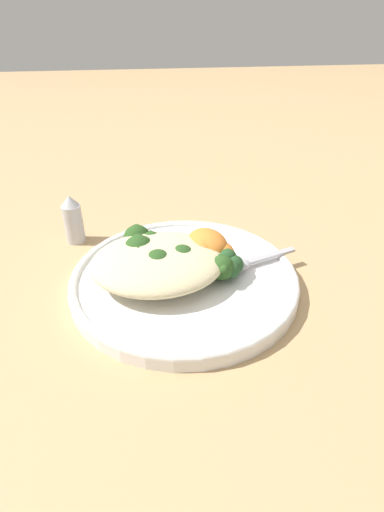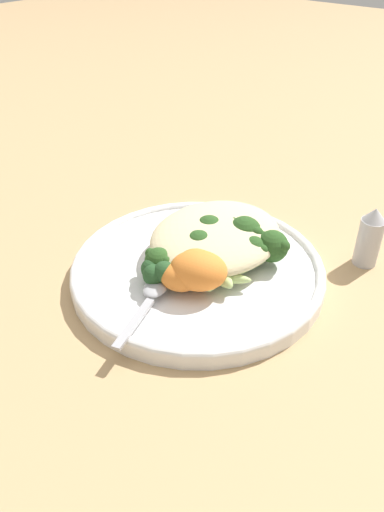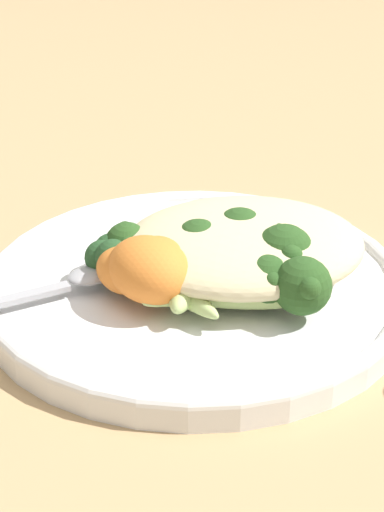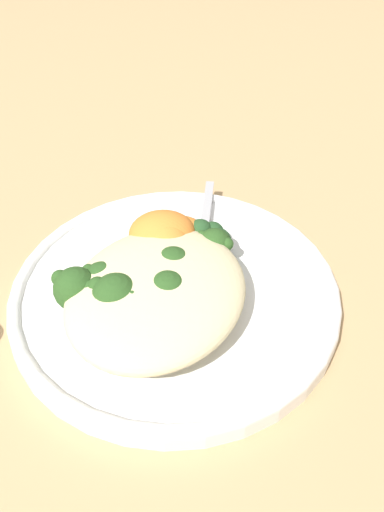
{
  "view_description": "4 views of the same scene",
  "coord_description": "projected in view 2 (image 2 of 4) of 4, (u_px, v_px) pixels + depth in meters",
  "views": [
    {
      "loc": [
        -0.06,
        -0.43,
        0.32
      ],
      "look_at": [
        -0.0,
        -0.01,
        0.05
      ],
      "focal_mm": 28.0,
      "sensor_mm": 36.0,
      "label": 1
    },
    {
      "loc": [
        0.36,
        0.3,
        0.37
      ],
      "look_at": [
        0.01,
        0.01,
        0.04
      ],
      "focal_mm": 35.0,
      "sensor_mm": 36.0,
      "label": 2
    },
    {
      "loc": [
        0.08,
        0.52,
        0.31
      ],
      "look_at": [
        -0.01,
        -0.01,
        0.03
      ],
      "focal_mm": 60.0,
      "sensor_mm": 36.0,
      "label": 3
    },
    {
      "loc": [
        -0.3,
        -0.15,
        0.34
      ],
      "look_at": [
        -0.01,
        -0.02,
        0.06
      ],
      "focal_mm": 35.0,
      "sensor_mm": 36.0,
      "label": 4
    }
  ],
  "objects": [
    {
      "name": "spoon",
      "position": [
        152.0,
        297.0,
        0.53
      ],
      "size": [
        0.11,
        0.05,
        0.01
      ],
      "rotation": [
        0.0,
        0.0,
        6.6
      ],
      "color": "#A3A3A8",
      "rests_on": "plate"
    },
    {
      "name": "broccoli_stalk_4",
      "position": [
        201.0,
        251.0,
        0.57
      ],
      "size": [
        0.06,
        0.1,
        0.04
      ],
      "rotation": [
        0.0,
        0.0,
        4.37
      ],
      "color": "#ADC675",
      "rests_on": "plate"
    },
    {
      "name": "sweet_potato_chunk_0",
      "position": [
        199.0,
        268.0,
        0.54
      ],
      "size": [
        0.05,
        0.06,
        0.04
      ],
      "primitive_type": "ellipsoid",
      "rotation": [
        0.0,
        0.0,
        1.42
      ],
      "color": "orange",
      "rests_on": "plate"
    },
    {
      "name": "broccoli_stalk_5",
      "position": [
        191.0,
        250.0,
        0.58
      ],
      "size": [
        0.04,
        0.1,
        0.03
      ],
      "rotation": [
        0.0,
        0.0,
        4.48
      ],
      "color": "#ADC675",
      "rests_on": "plate"
    },
    {
      "name": "kale_tuft",
      "position": [
        160.0,
        269.0,
        0.55
      ],
      "size": [
        0.04,
        0.04,
        0.03
      ],
      "color": "#234723",
      "rests_on": "plate"
    },
    {
      "name": "broccoli_stalk_2",
      "position": [
        241.0,
        240.0,
        0.59
      ],
      "size": [
        0.12,
        0.06,
        0.04
      ],
      "rotation": [
        0.0,
        0.0,
        3.38
      ],
      "color": "#ADC675",
      "rests_on": "plate"
    },
    {
      "name": "quinoa_mound",
      "position": [
        214.0,
        235.0,
        0.6
      ],
      "size": [
        0.17,
        0.15,
        0.04
      ],
      "primitive_type": "ellipsoid",
      "color": "beige",
      "rests_on": "plate"
    },
    {
      "name": "broccoli_stalk_1",
      "position": [
        248.0,
        254.0,
        0.57
      ],
      "size": [
        0.09,
        0.04,
        0.03
      ],
      "rotation": [
        0.0,
        0.0,
        3.01
      ],
      "color": "#ADC675",
      "rests_on": "plate"
    },
    {
      "name": "broccoli_stalk_3",
      "position": [
        210.0,
        236.0,
        0.6
      ],
      "size": [
        0.08,
        0.09,
        0.04
      ],
      "rotation": [
        0.0,
        0.0,
        3.97
      ],
      "color": "#ADC675",
      "rests_on": "plate"
    },
    {
      "name": "broccoli_stalk_6",
      "position": [
        188.0,
        262.0,
        0.57
      ],
      "size": [
        0.03,
        0.08,
        0.03
      ],
      "rotation": [
        0.0,
        0.0,
        4.87
      ],
      "color": "#ADC675",
      "rests_on": "plate"
    },
    {
      "name": "broccoli_stalk_0",
      "position": [
        265.0,
        251.0,
        0.58
      ],
      "size": [
        0.11,
        0.05,
        0.04
      ],
      "rotation": [
        0.0,
        0.0,
        2.86
      ],
      "color": "#ADC675",
      "rests_on": "plate"
    },
    {
      "name": "salt_shaker",
      "position": [
        370.0,
        237.0,
        0.6
      ],
      "size": [
        0.03,
        0.03,
        0.08
      ],
      "color": "#B2B2B7",
      "rests_on": "ground_plane"
    },
    {
      "name": "broccoli_stalk_7",
      "position": [
        177.0,
        266.0,
        0.56
      ],
      "size": [
        0.07,
        0.12,
        0.03
      ],
      "rotation": [
        0.0,
        0.0,
        5.18
      ],
      "color": "#ADC675",
      "rests_on": "plate"
    },
    {
      "name": "sweet_potato_chunk_1",
      "position": [
        198.0,
        271.0,
        0.54
      ],
      "size": [
        0.08,
        0.08,
        0.04
      ],
      "primitive_type": "ellipsoid",
      "rotation": [
        0.0,
        0.0,
        2.1
      ],
      "color": "orange",
      "rests_on": "plate"
    },
    {
      "name": "sweet_potato_chunk_2",
      "position": [
        180.0,
        277.0,
        0.54
      ],
      "size": [
        0.05,
        0.06,
        0.03
      ],
      "primitive_type": "ellipsoid",
      "rotation": [
        0.0,
        0.0,
        5.24
      ],
      "color": "orange",
      "rests_on": "plate"
    },
    {
      "name": "ground_plane",
      "position": [
        192.0,
        280.0,
        0.59
      ],
      "size": [
        4.0,
        4.0,
        0.0
      ],
      "primitive_type": "plane",
      "color": "tan"
    },
    {
      "name": "plate",
      "position": [
        200.0,
        270.0,
        0.59
      ],
      "size": [
        0.3,
        0.3,
        0.02
      ],
      "color": "white",
      "rests_on": "ground_plane"
    }
  ]
}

